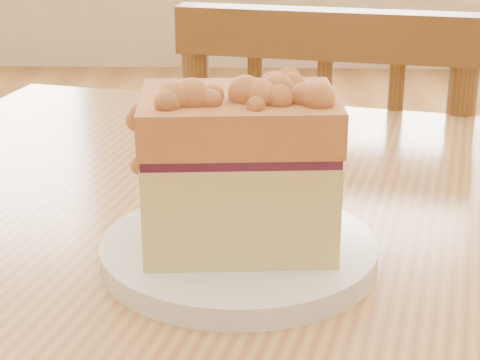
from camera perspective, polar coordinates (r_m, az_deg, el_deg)
The scene contains 3 objects.
cafe_chair_main at distance 1.25m, azimuth 6.12°, elevation -6.95°, with size 0.46×0.46×0.87m.
plate at distance 0.60m, azimuth -0.08°, elevation -4.97°, with size 0.20×0.20×0.02m.
cake_slice at distance 0.57m, azimuth -0.18°, elevation 1.18°, with size 0.15×0.11×0.12m.
Camera 1 is at (-0.09, -0.42, 1.02)m, focal length 62.00 mm.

